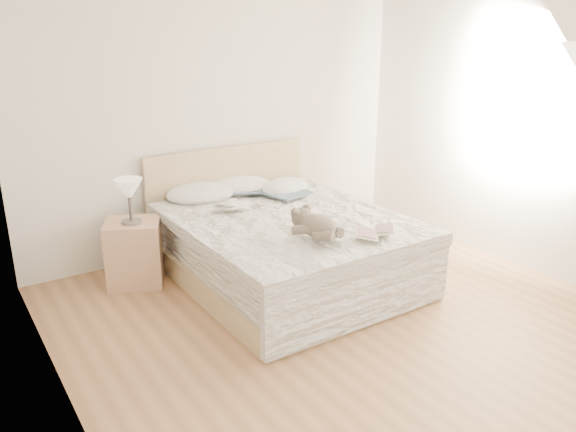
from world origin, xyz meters
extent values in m
cube|color=brown|center=(0.00, 0.00, 0.00)|extent=(4.00, 4.50, 0.00)
cube|color=silver|center=(0.00, 2.25, 1.35)|extent=(4.00, 0.02, 2.70)
cube|color=silver|center=(-2.00, 0.00, 1.35)|extent=(0.02, 4.50, 2.70)
cube|color=silver|center=(2.00, 0.00, 1.35)|extent=(0.02, 4.50, 2.70)
cube|color=white|center=(1.99, 0.30, 1.45)|extent=(0.02, 1.30, 1.10)
cube|color=tan|center=(0.00, 1.15, 0.10)|extent=(1.68, 2.08, 0.20)
cube|color=white|center=(0.00, 1.15, 0.35)|extent=(1.60, 2.00, 0.30)
cube|color=white|center=(0.00, 1.10, 0.54)|extent=(1.72, 2.05, 0.10)
cube|color=tan|center=(0.00, 2.19, 0.50)|extent=(1.70, 0.06, 1.00)
cube|color=tan|center=(-1.12, 1.80, 0.28)|extent=(0.57, 0.55, 0.56)
cylinder|color=#494440|center=(-1.12, 1.77, 0.57)|extent=(0.17, 0.17, 0.02)
cylinder|color=#3F3935|center=(-1.12, 1.77, 0.70)|extent=(0.03, 0.03, 0.24)
cone|color=silver|center=(-1.12, 1.77, 0.85)|extent=(0.27, 0.27, 0.17)
ellipsoid|color=white|center=(-0.39, 2.00, 0.64)|extent=(0.72, 0.59, 0.19)
ellipsoid|color=white|center=(0.06, 2.02, 0.64)|extent=(0.68, 0.54, 0.18)
ellipsoid|color=white|center=(0.39, 1.75, 0.64)|extent=(0.62, 0.52, 0.16)
cube|color=white|center=(-0.32, 1.50, 0.63)|extent=(0.34, 0.32, 0.02)
cube|color=beige|center=(0.28, 0.33, 0.63)|extent=(0.42, 0.42, 0.02)
camera|label=1|loc=(-2.47, -2.63, 2.10)|focal=35.00mm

